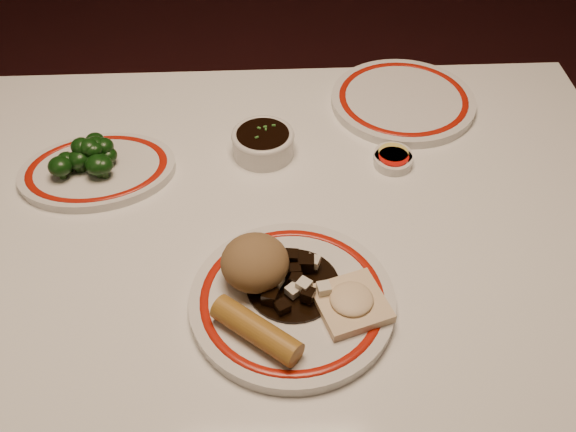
# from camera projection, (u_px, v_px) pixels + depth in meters

# --- Properties ---
(dining_table) EXTENTS (1.20, 0.90, 0.75)m
(dining_table) POSITION_uv_depth(u_px,v_px,m) (268.00, 274.00, 1.02)
(dining_table) COLOR white
(dining_table) RESTS_ON ground
(main_plate) EXTENTS (0.34, 0.34, 0.02)m
(main_plate) POSITION_uv_depth(u_px,v_px,m) (292.00, 300.00, 0.85)
(main_plate) COLOR silver
(main_plate) RESTS_ON dining_table
(rice_mound) EXTENTS (0.09, 0.09, 0.07)m
(rice_mound) POSITION_uv_depth(u_px,v_px,m) (255.00, 262.00, 0.85)
(rice_mound) COLOR brown
(rice_mound) RESTS_ON main_plate
(spring_roll) EXTENTS (0.12, 0.11, 0.03)m
(spring_roll) POSITION_uv_depth(u_px,v_px,m) (256.00, 330.00, 0.79)
(spring_roll) COLOR #A37228
(spring_roll) RESTS_ON main_plate
(fried_wonton) EXTENTS (0.11, 0.11, 0.02)m
(fried_wonton) POSITION_uv_depth(u_px,v_px,m) (351.00, 302.00, 0.83)
(fried_wonton) COLOR beige
(fried_wonton) RESTS_ON main_plate
(stirfry_heap) EXTENTS (0.13, 0.13, 0.03)m
(stirfry_heap) POSITION_uv_depth(u_px,v_px,m) (293.00, 281.00, 0.86)
(stirfry_heap) COLOR black
(stirfry_heap) RESTS_ON main_plate
(broccoli_plate) EXTENTS (0.28, 0.25, 0.02)m
(broccoli_plate) POSITION_uv_depth(u_px,v_px,m) (98.00, 170.00, 1.04)
(broccoli_plate) COLOR silver
(broccoli_plate) RESTS_ON dining_table
(broccoli_pile) EXTENTS (0.10, 0.10, 0.05)m
(broccoli_pile) POSITION_uv_depth(u_px,v_px,m) (89.00, 155.00, 1.02)
(broccoli_pile) COLOR #23471C
(broccoli_pile) RESTS_ON broccoli_plate
(soy_bowl) EXTENTS (0.10, 0.10, 0.04)m
(soy_bowl) POSITION_uv_depth(u_px,v_px,m) (263.00, 144.00, 1.07)
(soy_bowl) COLOR silver
(soy_bowl) RESTS_ON dining_table
(sweet_sour_dish) EXTENTS (0.06, 0.06, 0.02)m
(sweet_sour_dish) POSITION_uv_depth(u_px,v_px,m) (393.00, 161.00, 1.06)
(sweet_sour_dish) COLOR silver
(sweet_sour_dish) RESTS_ON dining_table
(mustard_dish) EXTENTS (0.06, 0.06, 0.02)m
(mustard_dish) POSITION_uv_depth(u_px,v_px,m) (393.00, 157.00, 1.07)
(mustard_dish) COLOR silver
(mustard_dish) RESTS_ON dining_table
(far_plate) EXTENTS (0.33, 0.33, 0.02)m
(far_plate) POSITION_uv_depth(u_px,v_px,m) (403.00, 100.00, 1.18)
(far_plate) COLOR silver
(far_plate) RESTS_ON dining_table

